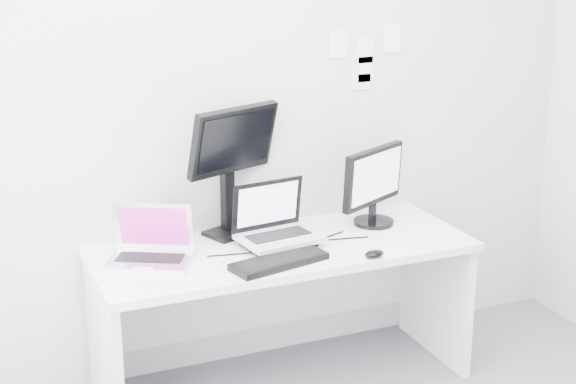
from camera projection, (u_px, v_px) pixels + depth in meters
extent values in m
plane|color=silver|center=(255.00, 104.00, 4.22)|extent=(3.60, 0.00, 3.60)
cube|color=white|center=(283.00, 316.00, 4.20)|extent=(1.80, 0.70, 0.73)
cube|color=silver|center=(148.00, 235.00, 3.83)|extent=(0.45, 0.41, 0.27)
cube|color=black|center=(177.00, 225.00, 4.12)|extent=(0.10, 0.10, 0.17)
cube|color=silver|center=(280.00, 215.00, 4.04)|extent=(0.40, 0.33, 0.31)
cube|color=black|center=(231.00, 169.00, 4.16)|extent=(0.52, 0.34, 0.66)
cube|color=black|center=(375.00, 185.00, 4.33)|extent=(0.49, 0.39, 0.41)
cube|color=black|center=(279.00, 262.00, 3.86)|extent=(0.47, 0.26, 0.03)
ellipsoid|color=black|center=(374.00, 254.00, 3.94)|extent=(0.11, 0.08, 0.03)
cube|color=white|center=(339.00, 44.00, 4.30)|extent=(0.10, 0.00, 0.14)
cube|color=white|center=(365.00, 50.00, 4.37)|extent=(0.09, 0.00, 0.13)
cube|color=white|center=(392.00, 39.00, 4.41)|extent=(0.10, 0.00, 0.14)
cube|color=white|center=(361.00, 82.00, 4.41)|extent=(0.11, 0.00, 0.08)
cube|color=white|center=(366.00, 69.00, 4.40)|extent=(0.09, 0.00, 0.13)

